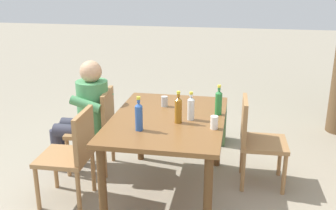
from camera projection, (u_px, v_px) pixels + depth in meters
ground_plane at (168, 191)px, 3.84m from camera, size 24.00×24.00×0.00m
dining_table at (168, 127)px, 3.63m from camera, size 1.41×1.01×0.75m
chair_near_left at (97, 126)px, 4.13m from camera, size 0.48×0.48×0.87m
chair_near_right at (72, 152)px, 3.53m from camera, size 0.45×0.45×0.87m
chair_far_left at (256, 137)px, 3.85m from camera, size 0.45×0.45×0.87m
person_in_white_shirt at (86, 110)px, 4.09m from camera, size 0.47×0.61×1.18m
bottle_green at (219, 102)px, 3.64m from camera, size 0.06×0.06×0.28m
bottle_amber at (178, 109)px, 3.44m from camera, size 0.06×0.06×0.29m
bottle_clear at (191, 108)px, 3.52m from camera, size 0.06×0.06×0.26m
bottle_blue at (139, 116)px, 3.28m from camera, size 0.06×0.06×0.29m
cup_steel at (164, 101)px, 3.89m from camera, size 0.06×0.06×0.10m
cup_white at (214, 122)px, 3.33m from camera, size 0.06×0.06×0.11m
backpack_by_near_side at (219, 125)px, 4.89m from camera, size 0.30×0.20×0.45m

